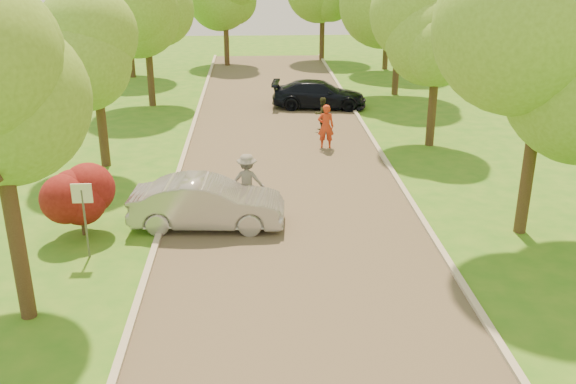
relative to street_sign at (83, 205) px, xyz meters
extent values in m
plane|color=#30751B|center=(5.80, -4.00, -1.56)|extent=(100.00, 100.00, 0.00)
cube|color=#4C4438|center=(5.80, 4.00, -1.56)|extent=(8.00, 60.00, 0.01)
cube|color=#B2AD9E|center=(1.75, 4.00, -1.50)|extent=(0.18, 60.00, 0.12)
cube|color=#B2AD9E|center=(9.85, 4.00, -1.50)|extent=(0.18, 60.00, 0.12)
cylinder|color=#59595E|center=(0.00, 0.00, -0.56)|extent=(0.06, 0.06, 2.00)
cube|color=white|center=(0.00, 0.00, 0.34)|extent=(0.55, 0.04, 0.55)
cylinder|color=#382619|center=(-0.50, 1.50, -1.21)|extent=(0.12, 0.12, 0.70)
sphere|color=#590F0F|center=(-0.50, 1.50, -0.46)|extent=(1.70, 1.70, 1.70)
cylinder|color=#382619|center=(-0.70, -3.00, 0.24)|extent=(0.36, 0.36, 3.60)
sphere|color=#5F9328|center=(-0.01, -3.00, 4.11)|extent=(3.45, 3.45, 3.45)
cylinder|color=#382619|center=(-1.20, 8.00, 0.01)|extent=(0.36, 0.36, 3.15)
sphere|color=#5F9328|center=(-1.20, 8.00, 2.85)|extent=(4.20, 4.20, 4.20)
sphere|color=#5F9328|center=(-0.57, 8.00, 3.48)|extent=(3.15, 3.15, 3.15)
cylinder|color=#382619|center=(-0.80, 18.00, 0.35)|extent=(0.36, 0.36, 3.83)
sphere|color=#5F9328|center=(-0.80, 18.00, 3.70)|extent=(4.80, 4.80, 4.80)
cylinder|color=#382619|center=(12.60, 1.00, 0.35)|extent=(0.36, 0.36, 3.83)
sphere|color=#5F9328|center=(12.60, 1.00, 3.76)|extent=(5.00, 5.00, 5.00)
sphere|color=#5F9328|center=(13.35, 1.00, 4.51)|extent=(3.75, 3.75, 3.75)
cylinder|color=#382619|center=(12.20, 10.00, 0.12)|extent=(0.36, 0.36, 3.38)
sphere|color=#5F9328|center=(12.20, 10.00, 3.13)|extent=(4.40, 4.40, 4.40)
sphere|color=#5F9328|center=(12.86, 10.00, 3.79)|extent=(3.30, 3.30, 3.30)
cylinder|color=#382619|center=(12.80, 20.00, 0.46)|extent=(0.36, 0.36, 4.05)
cylinder|color=#382619|center=(-3.20, 26.00, 0.24)|extent=(0.36, 0.36, 3.60)
cylinder|color=#382619|center=(13.80, 28.00, 0.35)|extent=(0.36, 0.36, 3.83)
cylinder|color=#382619|center=(2.80, 30.00, 0.12)|extent=(0.36, 0.36, 3.38)
cylinder|color=#382619|center=(9.80, 32.00, 0.24)|extent=(0.36, 0.36, 3.60)
imported|color=#A1A2A6|center=(3.18, 1.91, -0.80)|extent=(4.76, 1.93, 1.54)
imported|color=black|center=(8.10, 16.99, -0.85)|extent=(5.15, 2.58, 1.43)
cube|color=black|center=(4.38, 3.17, -1.46)|extent=(0.36, 0.94, 0.02)
cylinder|color=#BFCC4C|center=(4.50, 3.48, -1.52)|extent=(0.04, 0.07, 0.07)
cylinder|color=#BFCC4C|center=(4.34, 3.50, -1.52)|extent=(0.04, 0.07, 0.07)
cylinder|color=#BFCC4C|center=(4.42, 2.84, -1.52)|extent=(0.04, 0.07, 0.07)
cylinder|color=#BFCC4C|center=(4.26, 2.86, -1.52)|extent=(0.04, 0.07, 0.07)
imported|color=slate|center=(4.38, 3.17, -0.55)|extent=(1.22, 0.80, 1.79)
imported|color=#B9351B|center=(7.66, 9.82, -0.62)|extent=(0.72, 0.51, 1.89)
imported|color=#2C301D|center=(7.80, 12.72, -0.80)|extent=(0.91, 0.82, 1.53)
camera|label=1|loc=(4.64, -16.24, 6.56)|focal=40.00mm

